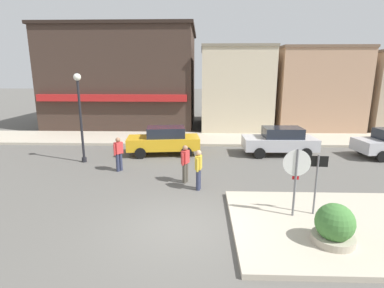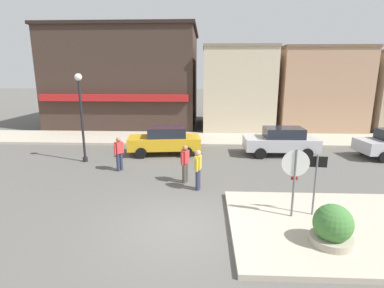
{
  "view_description": "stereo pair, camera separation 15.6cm",
  "coord_description": "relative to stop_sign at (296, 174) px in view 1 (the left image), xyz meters",
  "views": [
    {
      "loc": [
        0.66,
        -8.12,
        4.51
      ],
      "look_at": [
        0.23,
        4.5,
        1.5
      ],
      "focal_mm": 28.0,
      "sensor_mm": 36.0,
      "label": 1
    },
    {
      "loc": [
        0.81,
        -8.12,
        4.51
      ],
      "look_at": [
        0.23,
        4.5,
        1.5
      ],
      "focal_mm": 28.0,
      "sensor_mm": 36.0,
      "label": 2
    }
  ],
  "objects": [
    {
      "name": "kerb_far",
      "position": [
        -3.52,
        11.57,
        -1.44
      ],
      "size": [
        80.0,
        4.0,
        0.15
      ],
      "primitive_type": "cube",
      "color": "#B7AD99",
      "rests_on": "ground"
    },
    {
      "name": "parked_car_second",
      "position": [
        1.52,
        7.78,
        -0.71
      ],
      "size": [
        4.03,
        1.94,
        1.56
      ],
      "color": "#B7B7BC",
      "rests_on": "ground"
    },
    {
      "name": "building_storefront_left_mid",
      "position": [
        6.13,
        16.55,
        1.71
      ],
      "size": [
        6.49,
        6.57,
        6.44
      ],
      "color": "tan",
      "rests_on": "ground"
    },
    {
      "name": "planter",
      "position": [
        0.61,
        -1.52,
        -0.96
      ],
      "size": [
        1.1,
        1.1,
        1.23
      ],
      "color": "#ADA38E",
      "rests_on": "ground"
    },
    {
      "name": "building_corner_shop",
      "position": [
        -9.58,
        18.35,
        2.56
      ],
      "size": [
        12.14,
        10.07,
        8.15
      ],
      "color": "#3D2D26",
      "rests_on": "ground"
    },
    {
      "name": "one_way_sign",
      "position": [
        0.69,
        0.14,
        -0.19
      ],
      "size": [
        0.6,
        0.07,
        2.1
      ],
      "color": "slate",
      "rests_on": "ground"
    },
    {
      "name": "stop_sign",
      "position": [
        0.0,
        0.0,
        0.0
      ],
      "size": [
        0.82,
        0.09,
        2.3
      ],
      "color": "slate",
      "rests_on": "ground"
    },
    {
      "name": "ground_plane",
      "position": [
        -3.52,
        -0.6,
        -1.52
      ],
      "size": [
        160.0,
        160.0,
        0.0
      ],
      "primitive_type": "plane",
      "color": "#5B5954"
    },
    {
      "name": "pedestrian_crossing_near",
      "position": [
        -2.99,
        2.43,
        -0.65
      ],
      "size": [
        0.28,
        0.56,
        1.61
      ],
      "color": "#2D334C",
      "rests_on": "ground"
    },
    {
      "name": "lamp_post",
      "position": [
        -8.96,
        5.99,
        1.44
      ],
      "size": [
        0.36,
        0.36,
        4.54
      ],
      "color": "black",
      "rests_on": "ground"
    },
    {
      "name": "parked_car_nearest",
      "position": [
        -5.0,
        7.68,
        -0.71
      ],
      "size": [
        4.17,
        2.23,
        1.56
      ],
      "color": "gold",
      "rests_on": "ground"
    },
    {
      "name": "pedestrian_kerb_side",
      "position": [
        -3.55,
        3.19,
        -0.65
      ],
      "size": [
        0.35,
        0.53,
        1.61
      ],
      "color": "#4C473D",
      "rests_on": "ground"
    },
    {
      "name": "building_storefront_left_near",
      "position": [
        -0.23,
        16.76,
        1.73
      ],
      "size": [
        5.42,
        7.5,
        6.5
      ],
      "color": "beige",
      "rests_on": "ground"
    },
    {
      "name": "sidewalk_corner",
      "position": [
        1.25,
        -0.5,
        -1.44
      ],
      "size": [
        6.4,
        4.8,
        0.15
      ],
      "primitive_type": "cube",
      "color": "#B7AD99",
      "rests_on": "ground"
    },
    {
      "name": "pedestrian_crossing_far",
      "position": [
        -6.74,
        4.61,
        -0.65
      ],
      "size": [
        0.39,
        0.5,
        1.61
      ],
      "color": "#2D334C",
      "rests_on": "ground"
    }
  ]
}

